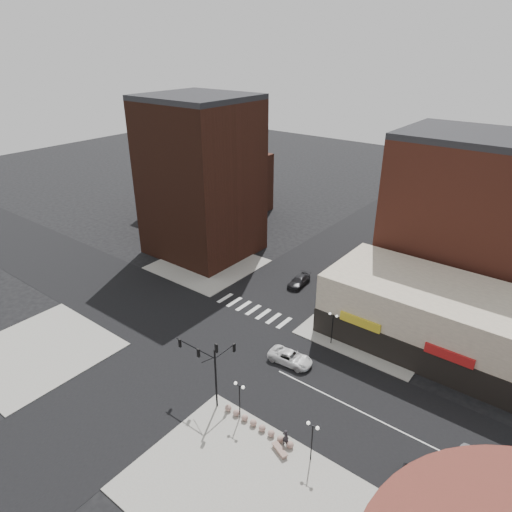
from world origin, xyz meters
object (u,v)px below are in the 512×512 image
Objects in this scene: street_lamp_ne at (333,321)px; dark_sedan_north at (299,281)px; street_lamp_se_b at (312,433)px; white_suv at (290,357)px; dark_sedan_east at (424,478)px; traffic_signal at (211,361)px; silver_sedan at (483,462)px; street_lamp_se_a at (239,392)px; pedestrian at (286,437)px; stone_bench at (280,450)px.

street_lamp_ne reaches higher than dark_sedan_north.
dark_sedan_north is at bearing 124.89° from street_lamp_se_b.
white_suv reaches higher than dark_sedan_east.
traffic_signal is 1.82× the size of silver_sedan.
silver_sedan reaches higher than dark_sedan_north.
traffic_signal reaches higher than street_lamp_se_a.
traffic_signal is 11.11m from white_suv.
pedestrian is (4.34, -16.00, -2.29)m from street_lamp_ne.
street_lamp_se_a is 1.00× the size of street_lamp_se_b.
dark_sedan_east is 34.57m from dark_sedan_north.
street_lamp_ne reaches higher than stone_bench.
street_lamp_ne is (1.00, 16.00, 0.00)m from street_lamp_se_a.
street_lamp_se_a is at bearing -74.35° from dark_sedan_north.
white_suv is (-0.89, 10.02, -2.58)m from street_lamp_se_a.
stone_bench is (6.32, -11.02, -0.36)m from white_suv.
pedestrian is at bearing 0.00° from street_lamp_se_a.
street_lamp_se_a is 6.25m from stone_bench.
street_lamp_ne is 1.11× the size of dark_sedan_east.
traffic_signal is 4.12m from street_lamp_se_a.
street_lamp_ne is at bearing -22.64° from white_suv.
dark_sedan_north is at bearing 42.79° from dark_sedan_east.
dark_sedan_east is 0.88× the size of silver_sedan.
dark_sedan_east is 2.13× the size of pedestrian.
white_suv is at bearing -86.79° from silver_sedan.
street_lamp_ne reaches higher than dark_sedan_east.
street_lamp_se_b is at bearing -60.66° from dark_sedan_north.
street_lamp_se_b is (8.00, 0.00, 0.00)m from street_lamp_se_a.
dark_sedan_north is 30.06m from pedestrian.
traffic_signal is at bearing 177.43° from street_lamp_se_a.
traffic_signal is at bearing -63.24° from silver_sedan.
street_lamp_se_b reaches higher than dark_sedan_east.
street_lamp_ne is at bearing -47.31° from dark_sedan_north.
pedestrian is at bearing 116.78° from stone_bench.
street_lamp_se_a is 27.83m from dark_sedan_north.
white_suv is (-1.89, -5.98, -2.58)m from street_lamp_ne.
white_suv is at bearing -107.59° from street_lamp_ne.
street_lamp_se_a is 0.81× the size of white_suv.
silver_sedan is at bearing 19.19° from traffic_signal.
silver_sedan is 16.90m from pedestrian.
dark_sedan_north reaches higher than stone_bench.
dark_sedan_north is (-9.12, 15.81, -0.01)m from white_suv.
traffic_signal is 4.43× the size of pedestrian.
dark_sedan_north is 2.75× the size of pedestrian.
traffic_signal reaches higher than stone_bench.
street_lamp_se_b is 13.65m from white_suv.
street_lamp_se_b is 4.04m from stone_bench.
street_lamp_se_b is at bearing -0.82° from traffic_signal.
pedestrian is (6.24, -10.02, 0.29)m from white_suv.
street_lamp_se_a is 17.21m from dark_sedan_east.
street_lamp_se_b is at bearing 179.27° from pedestrian.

